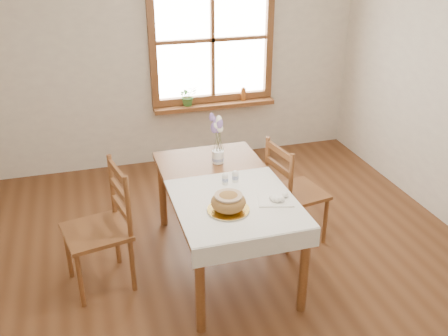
{
  "coord_description": "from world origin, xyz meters",
  "views": [
    {
      "loc": [
        -1.0,
        -3.1,
        2.63
      ],
      "look_at": [
        0.0,
        0.3,
        0.9
      ],
      "focal_mm": 40.0,
      "sensor_mm": 36.0,
      "label": 1
    }
  ],
  "objects_px": {
    "dining_table": "(224,194)",
    "chair_left": "(96,230)",
    "chair_right": "(297,191)",
    "bread_plate": "(228,210)",
    "flower_vase": "(218,158)"
  },
  "relations": [
    {
      "from": "dining_table",
      "to": "chair_left",
      "type": "height_order",
      "value": "chair_left"
    },
    {
      "from": "dining_table",
      "to": "chair_left",
      "type": "xyz_separation_m",
      "value": [
        -1.03,
        0.0,
        -0.16
      ]
    },
    {
      "from": "chair_right",
      "to": "bread_plate",
      "type": "bearing_deg",
      "value": 116.31
    },
    {
      "from": "flower_vase",
      "to": "bread_plate",
      "type": "bearing_deg",
      "value": -100.6
    },
    {
      "from": "bread_plate",
      "to": "chair_left",
      "type": "bearing_deg",
      "value": 155.98
    },
    {
      "from": "chair_right",
      "to": "bread_plate",
      "type": "distance_m",
      "value": 1.05
    },
    {
      "from": "flower_vase",
      "to": "chair_left",
      "type": "bearing_deg",
      "value": -160.06
    },
    {
      "from": "dining_table",
      "to": "flower_vase",
      "type": "bearing_deg",
      "value": 81.1
    },
    {
      "from": "dining_table",
      "to": "chair_right",
      "type": "relative_size",
      "value": 1.64
    },
    {
      "from": "dining_table",
      "to": "bread_plate",
      "type": "xyz_separation_m",
      "value": [
        -0.09,
        -0.42,
        0.1
      ]
    },
    {
      "from": "dining_table",
      "to": "flower_vase",
      "type": "height_order",
      "value": "flower_vase"
    },
    {
      "from": "chair_left",
      "to": "chair_right",
      "type": "relative_size",
      "value": 1.04
    },
    {
      "from": "chair_left",
      "to": "chair_right",
      "type": "height_order",
      "value": "chair_left"
    },
    {
      "from": "chair_left",
      "to": "flower_vase",
      "type": "height_order",
      "value": "chair_left"
    },
    {
      "from": "bread_plate",
      "to": "flower_vase",
      "type": "height_order",
      "value": "flower_vase"
    }
  ]
}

